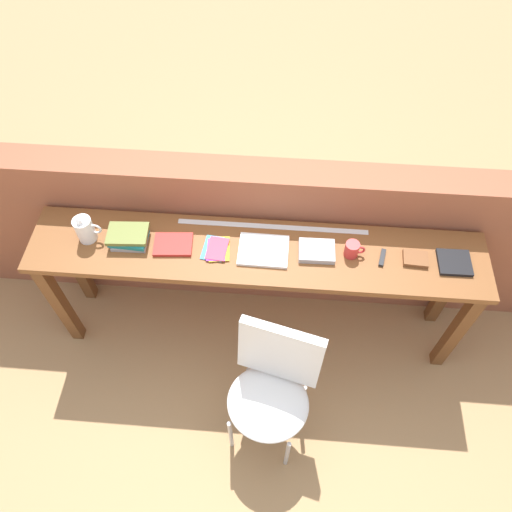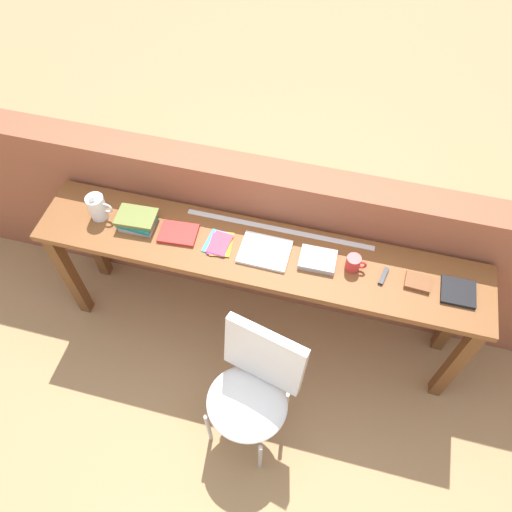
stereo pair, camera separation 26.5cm
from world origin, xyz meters
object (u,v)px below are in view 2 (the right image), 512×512
chair_white_moulded (253,387)px  magazine_cycling (178,233)px  mug (354,263)px  book_repair_rightmost (458,292)px  pamphlet_pile_colourful (220,243)px  book_stack_leftmost (137,221)px  pitcher_white (97,207)px  multitool_folded (383,276)px  book_open_centre (265,251)px  leather_journal_brown (418,282)px

chair_white_moulded → magazine_cycling: (-0.59, 0.62, 0.36)m
mug → book_repair_rightmost: 0.54m
magazine_cycling → pamphlet_pile_colourful: (0.24, -0.01, -0.00)m
book_stack_leftmost → book_repair_rightmost: bearing=-0.3°
pitcher_white → multitool_folded: (1.60, -0.01, -0.07)m
book_open_centre → book_repair_rightmost: size_ratio=1.55×
magazine_cycling → pamphlet_pile_colourful: bearing=-6.3°
multitool_folded → mug: bearing=174.7°
book_open_centre → book_repair_rightmost: (1.01, -0.00, 0.00)m
pitcher_white → book_repair_rightmost: bearing=-0.5°
magazine_cycling → pitcher_white: bearing=173.8°
book_open_centre → multitool_folded: bearing=1.0°
book_repair_rightmost → book_open_centre: bearing=179.3°
book_stack_leftmost → chair_white_moulded: bearing=-37.0°
book_open_centre → mug: size_ratio=2.44×
book_open_centre → mug: 0.47m
book_open_centre → book_repair_rightmost: 1.01m
leather_journal_brown → chair_white_moulded: bearing=-136.1°
pitcher_white → book_stack_leftmost: 0.23m
mug → book_stack_leftmost: bearing=-179.6°
mug → multitool_folded: (0.16, -0.02, -0.04)m
multitool_folded → book_open_centre: bearing=-179.9°
pamphlet_pile_colourful → multitool_folded: bearing=0.6°
pamphlet_pile_colourful → book_open_centre: bearing=1.7°
mug → multitool_folded: mug is taller
chair_white_moulded → pamphlet_pile_colourful: size_ratio=4.85×
chair_white_moulded → book_repair_rightmost: 1.17m
pamphlet_pile_colourful → book_stack_leftmost: bearing=178.1°
mug → book_repair_rightmost: size_ratio=0.64×
magazine_cycling → leather_journal_brown: bearing=-4.2°
chair_white_moulded → leather_journal_brown: 1.02m
multitool_folded → book_repair_rightmost: bearing=-0.5°
pitcher_white → multitool_folded: bearing=-0.5°
pitcher_white → leather_journal_brown: (1.78, -0.01, -0.07)m
book_open_centre → leather_journal_brown: 0.81m
pamphlet_pile_colourful → mug: mug is taller
book_stack_leftmost → book_repair_rightmost: size_ratio=1.31×
pitcher_white → mug: 1.44m
chair_white_moulded → pitcher_white: bearing=149.2°
book_open_centre → multitool_folded: (0.64, 0.00, -0.00)m
book_open_centre → multitool_folded: book_open_centre is taller
chair_white_moulded → mug: bearing=59.1°
chair_white_moulded → book_stack_leftmost: 1.11m
chair_white_moulded → leather_journal_brown: leather_journal_brown is taller
magazine_cycling → book_repair_rightmost: (1.51, -0.00, 0.00)m
book_stack_leftmost → leather_journal_brown: bearing=-0.1°
book_stack_leftmost → multitool_folded: bearing=-0.3°
book_stack_leftmost → multitool_folded: size_ratio=2.06×
pamphlet_pile_colourful → mug: bearing=1.9°
chair_white_moulded → book_open_centre: size_ratio=3.33×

